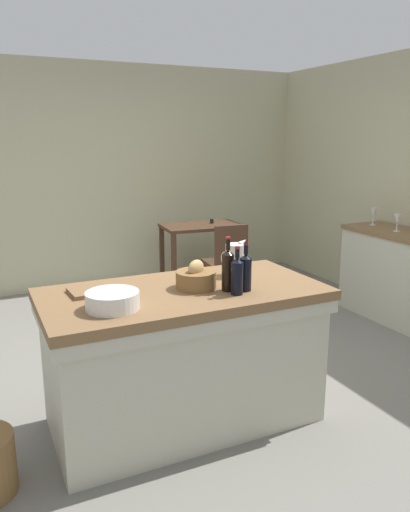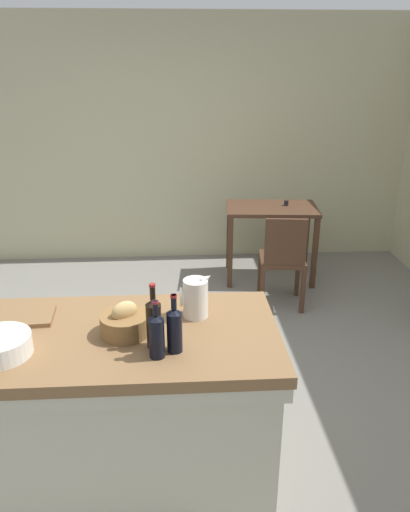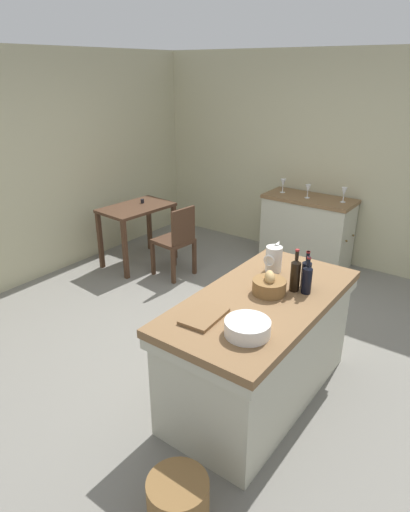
% 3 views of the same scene
% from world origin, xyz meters
% --- Properties ---
extents(ground_plane, '(6.76, 6.76, 0.00)m').
position_xyz_m(ground_plane, '(0.00, 0.00, 0.00)').
color(ground_plane, slate).
extents(wall_back, '(5.32, 0.12, 2.60)m').
position_xyz_m(wall_back, '(0.00, 2.60, 1.30)').
color(wall_back, '#B7B28E').
rests_on(wall_back, ground).
extents(island_table, '(1.68, 0.84, 0.87)m').
position_xyz_m(island_table, '(-0.35, -0.67, 0.47)').
color(island_table, brown).
rests_on(island_table, ground).
extents(side_cabinet, '(0.52, 1.14, 0.88)m').
position_xyz_m(side_cabinet, '(2.26, 0.13, 0.44)').
color(side_cabinet, brown).
rests_on(side_cabinet, ground).
extents(writing_desk, '(0.94, 0.63, 0.82)m').
position_xyz_m(writing_desk, '(0.95, 1.87, 0.64)').
color(writing_desk, '#472D1E').
rests_on(writing_desk, ground).
extents(wooden_chair, '(0.44, 0.44, 0.89)m').
position_xyz_m(wooden_chair, '(0.94, 1.21, 0.48)').
color(wooden_chair, '#472D1E').
rests_on(wooden_chair, ground).
extents(pitcher, '(0.17, 0.13, 0.25)m').
position_xyz_m(pitcher, '(0.08, -0.52, 0.98)').
color(pitcher, silver).
rests_on(pitcher, island_table).
extents(wash_bowl, '(0.29, 0.29, 0.09)m').
position_xyz_m(wash_bowl, '(-0.82, -0.84, 0.92)').
color(wash_bowl, silver).
rests_on(wash_bowl, island_table).
extents(bread_basket, '(0.24, 0.24, 0.17)m').
position_xyz_m(bread_basket, '(-0.27, -0.68, 0.93)').
color(bread_basket, brown).
rests_on(bread_basket, island_table).
extents(cutting_board, '(0.34, 0.23, 0.02)m').
position_xyz_m(cutting_board, '(-0.82, -0.51, 0.88)').
color(cutting_board, brown).
rests_on(cutting_board, island_table).
extents(wine_bottle_dark, '(0.07, 0.07, 0.29)m').
position_xyz_m(wine_bottle_dark, '(-0.03, -0.85, 0.99)').
color(wine_bottle_dark, black).
rests_on(wine_bottle_dark, island_table).
extents(wine_bottle_amber, '(0.07, 0.07, 0.32)m').
position_xyz_m(wine_bottle_amber, '(-0.12, -0.81, 1.00)').
color(wine_bottle_amber, black).
rests_on(wine_bottle_amber, island_table).
extents(wine_bottle_green, '(0.07, 0.07, 0.28)m').
position_xyz_m(wine_bottle_green, '(-0.11, -0.89, 0.99)').
color(wine_bottle_green, black).
rests_on(wine_bottle_green, island_table).
extents(wine_glass_left, '(0.07, 0.07, 0.17)m').
position_xyz_m(wine_glass_left, '(2.21, 0.15, 1.00)').
color(wine_glass_left, white).
rests_on(wine_glass_left, side_cabinet).
extents(wine_glass_middle, '(0.07, 0.07, 0.18)m').
position_xyz_m(wine_glass_middle, '(2.26, 0.51, 1.00)').
color(wine_glass_middle, white).
rests_on(wine_glass_middle, side_cabinet).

